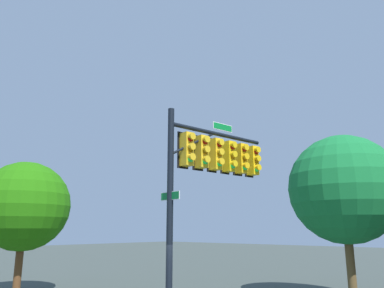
# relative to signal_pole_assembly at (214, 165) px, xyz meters

# --- Properties ---
(signal_pole_assembly) EXTENTS (4.36, 1.41, 6.75)m
(signal_pole_assembly) POSITION_rel_signal_pole_assembly_xyz_m (0.00, 0.00, 0.00)
(signal_pole_assembly) COLOR black
(signal_pole_assembly) RESTS_ON ground_plane
(tree_near) EXTENTS (4.18, 4.18, 6.12)m
(tree_near) POSITION_rel_signal_pole_assembly_xyz_m (-1.82, 9.92, -1.08)
(tree_near) COLOR brown
(tree_near) RESTS_ON ground_plane
(tree_far) EXTENTS (4.74, 4.74, 7.05)m
(tree_far) POSITION_rel_signal_pole_assembly_xyz_m (6.66, -2.02, -0.43)
(tree_far) COLOR brown
(tree_far) RESTS_ON ground_plane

